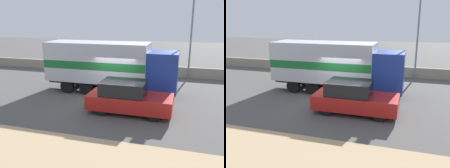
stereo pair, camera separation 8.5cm
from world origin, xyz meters
The scene contains 6 objects.
ground_plane centered at (0.00, 0.00, 0.00)m, with size 80.00×80.00×0.00m, color #514F4C.
dirt_shoulder_foreground centered at (0.00, -6.84, 0.02)m, with size 60.00×4.44×0.04m.
stone_wall_backdrop centered at (0.00, 7.77, 0.43)m, with size 60.00×0.35×0.86m.
street_lamp centered at (4.29, 7.36, 3.95)m, with size 0.56×0.28×6.80m.
box_truck centered at (-0.82, 1.91, 1.87)m, with size 8.50×2.33×3.29m.
car_hatchback centered at (1.30, -1.33, 0.81)m, with size 4.35×1.88×1.67m.
Camera 2 is at (4.12, -13.34, 4.85)m, focal length 40.00 mm.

